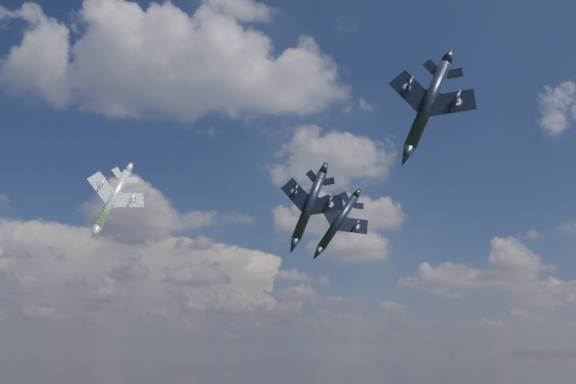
{
  "coord_description": "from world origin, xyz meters",
  "views": [
    {
      "loc": [
        -2.26,
        -60.83,
        61.08
      ],
      "look_at": [
        1.97,
        13.09,
        82.57
      ],
      "focal_mm": 35.0,
      "sensor_mm": 36.0,
      "label": 1
    }
  ],
  "objects_px": {
    "jet_lead_navy": "(309,206)",
    "jet_left_silver": "(113,199)",
    "jet_high_navy": "(338,222)",
    "jet_right_navy": "(428,105)"
  },
  "relations": [
    {
      "from": "jet_right_navy",
      "to": "jet_left_silver",
      "type": "distance_m",
      "value": 47.9
    },
    {
      "from": "jet_high_navy",
      "to": "jet_left_silver",
      "type": "distance_m",
      "value": 40.65
    },
    {
      "from": "jet_lead_navy",
      "to": "jet_right_navy",
      "type": "height_order",
      "value": "jet_right_navy"
    },
    {
      "from": "jet_right_navy",
      "to": "jet_left_silver",
      "type": "xyz_separation_m",
      "value": [
        -36.78,
        30.66,
        -1.39
      ]
    },
    {
      "from": "jet_right_navy",
      "to": "jet_high_navy",
      "type": "xyz_separation_m",
      "value": [
        -1.37,
        50.55,
        0.24
      ]
    },
    {
      "from": "jet_lead_navy",
      "to": "jet_left_silver",
      "type": "xyz_separation_m",
      "value": [
        -27.46,
        8.57,
        2.89
      ]
    },
    {
      "from": "jet_high_navy",
      "to": "jet_left_silver",
      "type": "height_order",
      "value": "jet_high_navy"
    },
    {
      "from": "jet_lead_navy",
      "to": "jet_left_silver",
      "type": "bearing_deg",
      "value": 177.34
    },
    {
      "from": "jet_left_silver",
      "to": "jet_lead_navy",
      "type": "bearing_deg",
      "value": -38.64
    },
    {
      "from": "jet_right_navy",
      "to": "jet_high_navy",
      "type": "relative_size",
      "value": 0.78
    }
  ]
}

